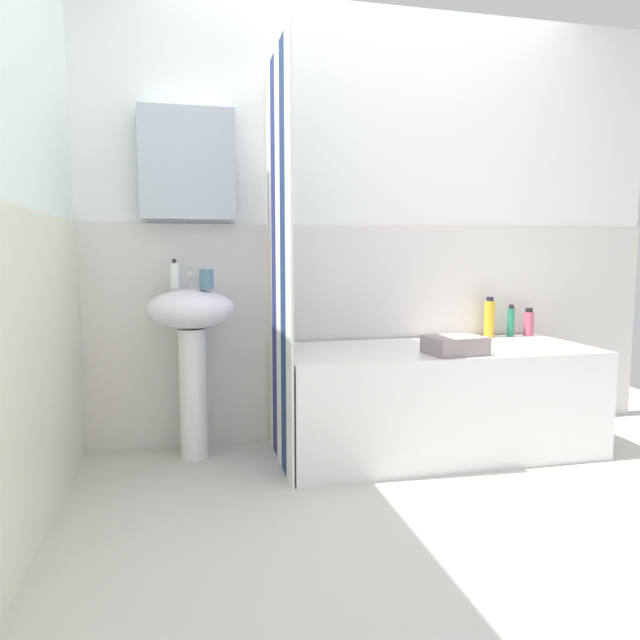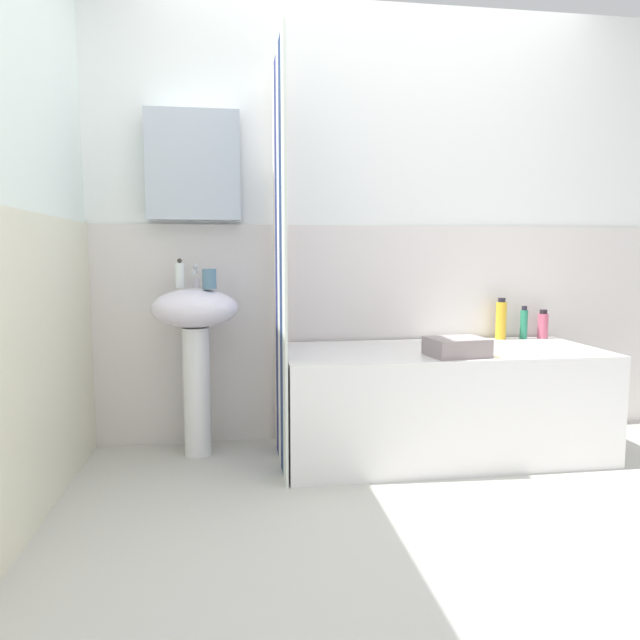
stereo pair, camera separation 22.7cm
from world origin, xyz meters
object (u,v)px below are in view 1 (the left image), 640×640
Objects in this scene: bathtub at (435,399)px; conditioner_bottle at (529,323)px; toothbrush_cup at (206,279)px; shampoo_bottle at (511,322)px; lotion_bottle at (489,318)px; towel_folded at (455,345)px; sink at (192,335)px; soap_dispenser at (175,275)px.

conditioner_bottle reaches higher than bathtub.
toothbrush_cup reaches higher than shampoo_bottle.
lotion_bottle is at bearing 178.15° from shampoo_bottle.
lotion_bottle reaches higher than towel_folded.
sink is 4.57× the size of shampoo_bottle.
conditioner_bottle is at bearing -1.89° from shampoo_bottle.
soap_dispenser is 1.51× the size of toothbrush_cup.
lotion_bottle is at bearing 1.52° from soap_dispenser.
bathtub is 0.39m from towel_folded.
sink is 1.85m from shampoo_bottle.
soap_dispenser is 0.19m from toothbrush_cup.
lotion_bottle is at bearing 178.13° from conditioner_bottle.
bathtub is (1.17, -0.13, -0.64)m from toothbrush_cup.
bathtub is (1.33, -0.24, -0.66)m from soap_dispenser.
soap_dispenser is at bearing 161.08° from towel_folded.
towel_folded is (-0.72, -0.49, -0.03)m from conditioner_bottle.
soap_dispenser is 0.09× the size of bathtub.
towel_folded is (1.25, -0.38, -0.04)m from sink.
lotion_bottle is (1.64, 0.16, -0.25)m from toothbrush_cup.
conditioner_bottle is at bearing 3.41° from sink.
soap_dispenser is 0.64× the size of lotion_bottle.
conditioner_bottle is at bearing 21.40° from bathtub.
bathtub is at bearing -154.63° from shampoo_bottle.
soap_dispenser reaches higher than conditioner_bottle.
sink is at bearing -45.10° from soap_dispenser.
lotion_bottle is 0.69m from towel_folded.
shampoo_bottle is (1.77, 0.16, -0.27)m from toothbrush_cup.
bathtub is 0.85m from conditioner_bottle.
shampoo_bottle is 0.78m from towel_folded.
shampoo_bottle is at bearing 25.37° from bathtub.
toothbrush_cup reaches higher than sink.
conditioner_bottle is (2.04, 0.04, -0.30)m from soap_dispenser.
sink is at bearing 172.56° from bathtub.
bathtub is at bearing -6.19° from toothbrush_cup.
sink is 1.97m from conditioner_bottle.
bathtub is 0.76m from shampoo_bottle.
shampoo_bottle is at bearing 1.28° from soap_dispenser.
shampoo_bottle reaches higher than conditioner_bottle.
shampoo_bottle reaches higher than towel_folded.
shampoo_bottle is at bearing 39.67° from towel_folded.
conditioner_bottle is 0.87m from towel_folded.
conditioner_bottle is 0.12m from shampoo_bottle.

